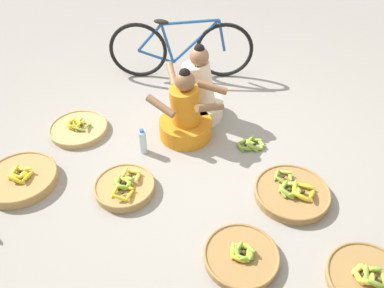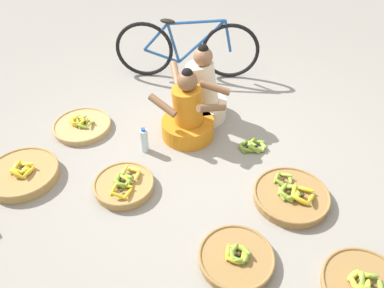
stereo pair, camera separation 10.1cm
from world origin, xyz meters
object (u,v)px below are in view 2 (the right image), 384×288
(banana_basket_back_right, at_px, (82,126))
(banana_basket_near_bicycle, at_px, (365,286))
(banana_basket_mid_left, at_px, (124,185))
(loose_bananas_front_left, at_px, (253,146))
(banana_basket_front_right, at_px, (23,174))
(banana_basket_mid_right, at_px, (291,196))
(vendor_woman_behind, at_px, (202,94))
(bicycle_leaning, at_px, (187,49))
(water_bottle, at_px, (144,140))
(banana_basket_back_left, at_px, (236,258))
(vendor_woman_front, at_px, (188,116))

(banana_basket_back_right, bearing_deg, banana_basket_near_bicycle, -17.05)
(banana_basket_mid_left, distance_m, banana_basket_back_right, 1.01)
(banana_basket_near_bicycle, bearing_deg, loose_bananas_front_left, 132.16)
(banana_basket_front_right, relative_size, loose_bananas_front_left, 2.17)
(banana_basket_near_bicycle, bearing_deg, banana_basket_mid_right, 133.76)
(vendor_woman_behind, bearing_deg, banana_basket_near_bicycle, -41.39)
(banana_basket_near_bicycle, height_order, banana_basket_front_right, banana_basket_front_right)
(banana_basket_mid_right, bearing_deg, loose_bananas_front_left, 130.14)
(bicycle_leaning, xyz_separation_m, banana_basket_front_right, (-0.72, -2.16, -0.30))
(banana_basket_mid_left, distance_m, banana_basket_mid_right, 1.42)
(bicycle_leaning, bearing_deg, banana_basket_mid_left, -84.84)
(bicycle_leaning, xyz_separation_m, banana_basket_mid_left, (0.18, -1.96, -0.31))
(bicycle_leaning, bearing_deg, water_bottle, -85.14)
(banana_basket_back_left, bearing_deg, banana_basket_mid_right, 69.58)
(banana_basket_back_left, bearing_deg, vendor_woman_front, 124.61)
(vendor_woman_behind, height_order, banana_basket_near_bicycle, vendor_woman_behind)
(banana_basket_near_bicycle, bearing_deg, vendor_woman_behind, 138.61)
(vendor_woman_front, height_order, banana_basket_near_bicycle, vendor_woman_front)
(banana_basket_mid_left, height_order, banana_basket_back_right, banana_basket_mid_left)
(banana_basket_mid_right, xyz_separation_m, banana_basket_back_left, (-0.27, -0.73, -0.01))
(banana_basket_mid_left, xyz_separation_m, banana_basket_back_right, (-0.81, 0.60, -0.01))
(banana_basket_near_bicycle, bearing_deg, banana_basket_mid_left, 172.67)
(water_bottle, bearing_deg, banana_basket_front_right, -139.80)
(bicycle_leaning, height_order, banana_basket_mid_right, bicycle_leaning)
(vendor_woman_front, relative_size, banana_basket_mid_left, 1.46)
(banana_basket_back_left, relative_size, loose_bananas_front_left, 1.89)
(vendor_woman_behind, height_order, bicycle_leaning, vendor_woman_behind)
(vendor_woman_front, xyz_separation_m, banana_basket_back_left, (0.85, -1.23, -0.20))
(banana_basket_near_bicycle, distance_m, water_bottle, 2.17)
(vendor_woman_front, relative_size, loose_bananas_front_left, 2.60)
(bicycle_leaning, distance_m, banana_basket_back_left, 2.66)
(banana_basket_back_right, distance_m, water_bottle, 0.76)
(vendor_woman_front, xyz_separation_m, water_bottle, (-0.30, -0.36, -0.12))
(bicycle_leaning, xyz_separation_m, water_bottle, (0.12, -1.44, -0.23))
(banana_basket_mid_left, xyz_separation_m, banana_basket_mid_right, (1.36, 0.38, -0.00))
(vendor_woman_front, distance_m, banana_basket_mid_left, 0.93)
(banana_basket_back_right, distance_m, banana_basket_mid_right, 2.18)
(banana_basket_near_bicycle, distance_m, banana_basket_back_left, 0.88)
(banana_basket_back_right, bearing_deg, bicycle_leaning, 65.19)
(vendor_woman_behind, relative_size, banana_basket_mid_right, 1.30)
(banana_basket_near_bicycle, relative_size, water_bottle, 2.23)
(vendor_woman_behind, relative_size, bicycle_leaning, 0.50)
(bicycle_leaning, distance_m, loose_bananas_front_left, 1.55)
(banana_basket_near_bicycle, height_order, banana_basket_back_left, banana_basket_near_bicycle)
(vendor_woman_front, relative_size, banana_basket_mid_right, 1.20)
(banana_basket_mid_left, distance_m, banana_basket_front_right, 0.92)
(loose_bananas_front_left, bearing_deg, banana_basket_front_right, -148.62)
(vendor_woman_front, bearing_deg, banana_basket_mid_right, -24.09)
(banana_basket_near_bicycle, distance_m, loose_bananas_front_left, 1.57)
(bicycle_leaning, height_order, water_bottle, bicycle_leaning)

